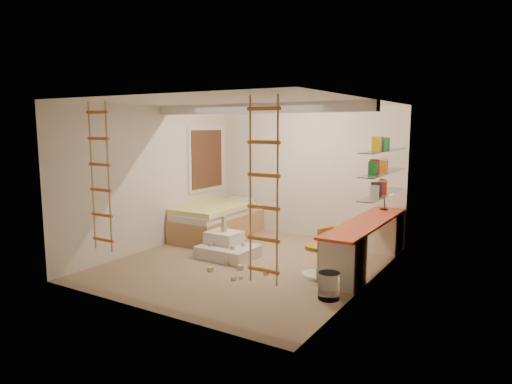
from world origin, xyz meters
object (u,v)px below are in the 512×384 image
Objects in this scene: bed at (218,221)px; play_platform at (227,248)px; desk at (366,242)px; swivel_chair at (319,258)px.

play_platform is (0.98, -1.08, -0.17)m from bed.
play_platform is at bearing -162.17° from desk.
swivel_chair is at bearing -116.99° from desk.
desk is 2.34m from play_platform.
swivel_chair reaches higher than play_platform.
bed is 2.12× the size of play_platform.
desk is 1.40× the size of bed.
bed is at bearing 156.11° from swivel_chair.
desk reaches higher than play_platform.
desk is at bearing 63.01° from swivel_chair.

